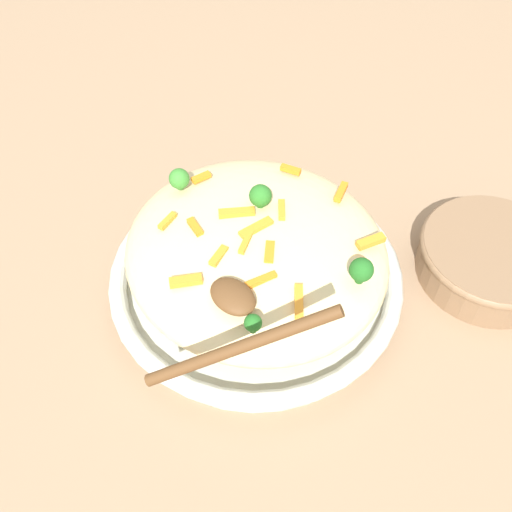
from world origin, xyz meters
TOP-DOWN VIEW (x-y plane):
  - ground_plane at (0.00, 0.00)m, footprint 2.40×2.40m
  - serving_bowl at (0.00, 0.00)m, footprint 0.37×0.37m
  - pasta_mound at (0.00, 0.00)m, footprint 0.33×0.31m
  - carrot_piece_0 at (0.02, 0.12)m, footprint 0.02×0.03m
  - carrot_piece_1 at (-0.03, 0.00)m, footprint 0.03×0.04m
  - carrot_piece_2 at (0.10, -0.04)m, footprint 0.04×0.04m
  - carrot_piece_3 at (0.00, 0.04)m, footprint 0.03×0.03m
  - carrot_piece_4 at (-0.09, -0.06)m, footprint 0.01×0.03m
  - carrot_piece_5 at (0.06, -0.05)m, footprint 0.02×0.04m
  - carrot_piece_6 at (0.10, 0.09)m, footprint 0.02×0.04m
  - carrot_piece_7 at (-0.05, 0.11)m, footprint 0.03×0.02m
  - carrot_piece_8 at (-0.12, 0.01)m, footprint 0.01×0.03m
  - carrot_piece_9 at (-0.00, -0.00)m, footprint 0.02×0.04m
  - carrot_piece_10 at (-0.05, -0.05)m, footprint 0.03×0.01m
  - carrot_piece_11 at (0.00, -0.11)m, footprint 0.03×0.04m
  - carrot_piece_12 at (0.04, -0.01)m, footprint 0.03×0.03m
  - carrot_piece_13 at (0.01, -0.02)m, footprint 0.02×0.04m
  - carrot_piece_14 at (0.00, -0.06)m, footprint 0.02×0.03m
  - broccoli_floret_0 at (-0.02, 0.03)m, footprint 0.03×0.03m
  - broccoli_floret_1 at (0.13, 0.03)m, footprint 0.03×0.03m
  - broccoli_floret_2 at (-0.12, -0.02)m, footprint 0.03×0.03m
  - broccoli_floret_3 at (0.09, -0.09)m, footprint 0.02×0.02m
  - serving_spoon at (0.08, -0.11)m, footprint 0.16×0.15m
  - companion_bowl at (0.19, 0.25)m, footprint 0.19×0.19m

SIDE VIEW (x-z plane):
  - ground_plane at x=0.00m, z-range 0.00..0.00m
  - serving_bowl at x=0.00m, z-range 0.00..0.05m
  - companion_bowl at x=0.19m, z-range 0.00..0.06m
  - pasta_mound at x=0.00m, z-range 0.05..0.12m
  - carrot_piece_8 at x=-0.12m, z-range 0.12..0.12m
  - carrot_piece_4 at x=-0.09m, z-range 0.12..0.12m
  - carrot_piece_7 at x=-0.05m, z-range 0.12..0.12m
  - carrot_piece_2 at x=0.10m, z-range 0.12..0.12m
  - carrot_piece_6 at x=0.10m, z-range 0.12..0.12m
  - carrot_piece_11 at x=0.00m, z-range 0.12..0.12m
  - carrot_piece_0 at x=0.02m, z-range 0.12..0.12m
  - carrot_piece_5 at x=0.06m, z-range 0.12..0.12m
  - carrot_piece_10 at x=-0.05m, z-range 0.12..0.12m
  - carrot_piece_14 at x=0.00m, z-range 0.12..0.12m
  - carrot_piece_12 at x=0.04m, z-range 0.12..0.13m
  - carrot_piece_3 at x=0.00m, z-range 0.12..0.13m
  - carrot_piece_13 at x=0.01m, z-range 0.12..0.13m
  - carrot_piece_1 at x=-0.03m, z-range 0.12..0.13m
  - carrot_piece_9 at x=0.00m, z-range 0.12..0.13m
  - broccoli_floret_3 at x=0.09m, z-range 0.12..0.14m
  - broccoli_floret_2 at x=-0.12m, z-range 0.12..0.14m
  - broccoli_floret_1 at x=0.13m, z-range 0.12..0.15m
  - broccoli_floret_0 at x=-0.02m, z-range 0.12..0.15m
  - serving_spoon at x=0.08m, z-range 0.09..0.20m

